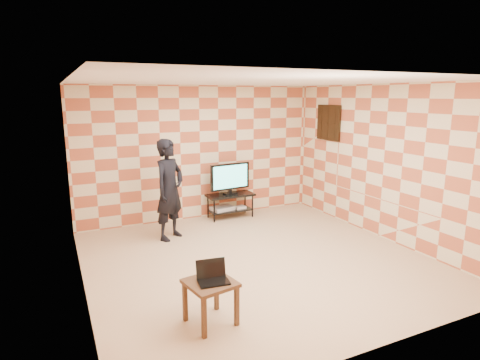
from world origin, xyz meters
name	(u,v)px	position (x,y,z in m)	size (l,w,h in m)	color
floor	(257,259)	(0.00, 0.00, 0.00)	(5.00, 5.00, 0.00)	tan
wall_back	(200,153)	(0.00, 2.50, 1.35)	(5.00, 0.02, 2.70)	beige
wall_front	(382,221)	(0.00, -2.50, 1.35)	(5.00, 0.02, 2.70)	beige
wall_left	(77,191)	(-2.50, 0.00, 1.35)	(0.02, 5.00, 2.70)	beige
wall_right	(384,163)	(2.50, 0.00, 1.35)	(0.02, 5.00, 2.70)	beige
ceiling	(258,81)	(0.00, 0.00, 2.70)	(5.00, 5.00, 0.02)	white
wall_art	(329,123)	(2.47, 1.55, 1.95)	(0.04, 0.72, 0.72)	black
tv_stand	(230,200)	(0.53, 2.19, 0.37)	(0.98, 0.44, 0.50)	black
tv	(230,177)	(0.53, 2.19, 0.86)	(0.89, 0.20, 0.64)	black
dvd_player	(222,208)	(0.36, 2.22, 0.21)	(0.44, 0.32, 0.07)	#ADADAF
game_console	(240,207)	(0.74, 2.17, 0.20)	(0.22, 0.16, 0.05)	silver
side_table	(210,289)	(-1.29, -1.35, 0.41)	(0.58, 0.58, 0.50)	#361D0F
laptop	(212,276)	(-1.26, -1.34, 0.55)	(0.36, 0.30, 0.22)	black
person	(170,190)	(-0.93, 1.51, 0.89)	(0.65, 0.43, 1.78)	black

